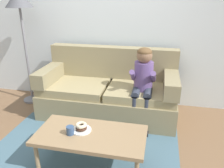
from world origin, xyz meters
TOP-DOWN VIEW (x-y plane):
  - ground at (0.00, 0.00)m, footprint 10.00×10.00m
  - wall_back at (0.00, 1.40)m, footprint 8.00×0.10m
  - area_rug at (0.00, -0.25)m, footprint 2.22×1.64m
  - couch at (0.07, 0.85)m, footprint 2.02×0.90m
  - coffee_table at (0.16, -0.37)m, footprint 1.14×0.57m
  - person_child at (0.60, 0.64)m, footprint 0.34×0.58m
  - plate at (0.05, -0.34)m, footprint 0.21×0.21m
  - donut at (0.05, -0.34)m, footprint 0.13×0.13m
  - donut_second at (0.05, -0.34)m, footprint 0.17×0.17m
  - mug at (-0.04, -0.42)m, footprint 0.08×0.08m
  - toy_controller at (-0.46, 0.04)m, footprint 0.23×0.09m
  - floor_lamp at (-1.35, 1.00)m, footprint 0.42×0.42m

SIDE VIEW (x-z plane):
  - ground at x=0.00m, z-range 0.00..0.00m
  - area_rug at x=0.00m, z-range 0.00..0.01m
  - toy_controller at x=-0.46m, z-range 0.00..0.05m
  - couch at x=0.07m, z-range -0.14..0.85m
  - coffee_table at x=0.16m, z-range 0.16..0.57m
  - plate at x=0.05m, z-range 0.41..0.42m
  - donut at x=0.05m, z-range 0.42..0.46m
  - mug at x=-0.04m, z-range 0.41..0.50m
  - donut_second at x=0.05m, z-range 0.46..0.50m
  - person_child at x=0.60m, z-range 0.12..1.22m
  - wall_back at x=0.00m, z-range 0.00..2.80m
  - floor_lamp at x=-1.35m, z-range 0.66..2.49m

